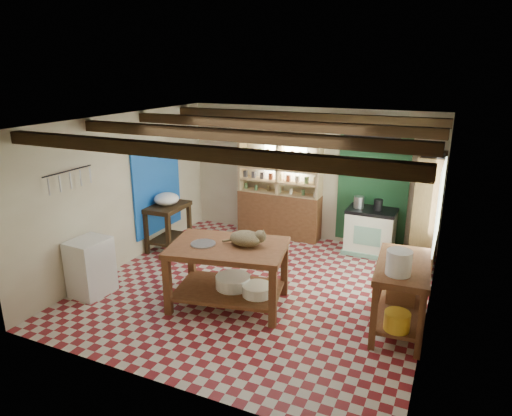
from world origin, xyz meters
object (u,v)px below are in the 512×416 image
at_px(white_cabinet, 91,267).
at_px(cat, 246,238).
at_px(stove, 370,231).
at_px(right_counter, 400,297).
at_px(work_table, 228,275).
at_px(prep_table, 168,227).

distance_m(white_cabinet, cat, 2.45).
distance_m(stove, right_counter, 2.58).
xyz_separation_m(stove, white_cabinet, (-3.55, -3.35, 0.01)).
relative_size(white_cabinet, right_counter, 0.67).
bearing_deg(work_table, prep_table, 133.54).
distance_m(prep_table, cat, 2.69).
bearing_deg(work_table, cat, 11.31).
relative_size(stove, white_cabinet, 1.00).
bearing_deg(white_cabinet, prep_table, 92.79).
bearing_deg(right_counter, cat, -177.59).
bearing_deg(work_table, stove, 50.06).
height_order(stove, cat, cat).
bearing_deg(white_cabinet, work_table, 19.13).
height_order(work_table, right_counter, right_counter).
bearing_deg(right_counter, white_cabinet, -172.24).
xyz_separation_m(prep_table, white_cabinet, (-0.02, -2.00, 0.00)).
relative_size(stove, cat, 1.85).
xyz_separation_m(white_cabinet, cat, (2.28, 0.68, 0.59)).
xyz_separation_m(right_counter, cat, (-2.12, -0.24, 0.56)).
bearing_deg(stove, work_table, -117.87).
bearing_deg(stove, white_cabinet, -136.11).
distance_m(stove, white_cabinet, 4.88).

